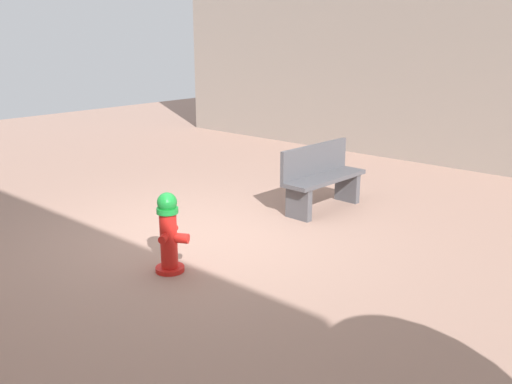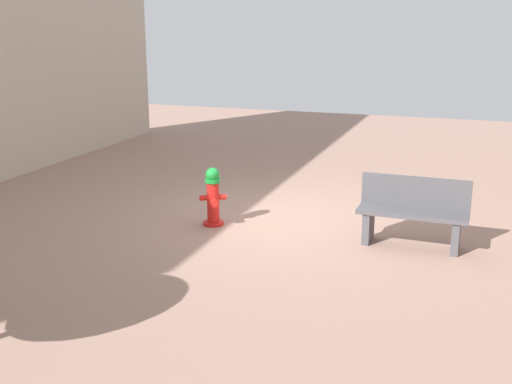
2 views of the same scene
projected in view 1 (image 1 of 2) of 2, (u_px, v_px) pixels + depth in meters
ground_plane at (193, 236)px, 7.22m from camera, size 23.40×23.40×0.00m
fire_hydrant at (169, 233)px, 6.03m from camera, size 0.39×0.38×0.89m
bench_near at (321, 177)px, 8.19m from camera, size 1.49×0.48×0.95m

